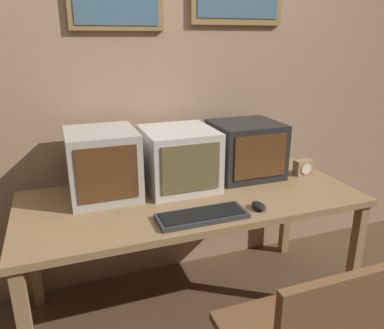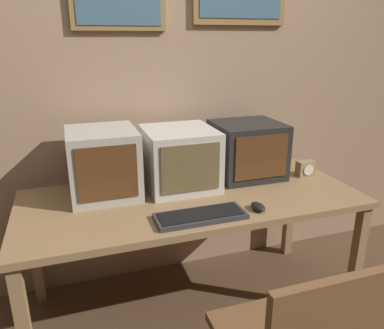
{
  "view_description": "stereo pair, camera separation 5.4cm",
  "coord_description": "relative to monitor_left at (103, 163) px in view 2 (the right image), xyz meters",
  "views": [
    {
      "loc": [
        -0.66,
        -1.13,
        1.57
      ],
      "look_at": [
        0.0,
        0.66,
        0.92
      ],
      "focal_mm": 35.0,
      "sensor_mm": 36.0,
      "label": 1
    },
    {
      "loc": [
        -0.61,
        -1.15,
        1.57
      ],
      "look_at": [
        0.0,
        0.66,
        0.92
      ],
      "focal_mm": 35.0,
      "sensor_mm": 36.0,
      "label": 2
    }
  ],
  "objects": [
    {
      "name": "monitor_center",
      "position": [
        0.43,
        -0.01,
        -0.01
      ],
      "size": [
        0.39,
        0.42,
        0.34
      ],
      "color": "beige",
      "rests_on": "desk"
    },
    {
      "name": "mouse_near_keyboard",
      "position": [
        0.71,
        -0.45,
        -0.17
      ],
      "size": [
        0.06,
        0.1,
        0.03
      ],
      "color": "black",
      "rests_on": "desk"
    },
    {
      "name": "wall_back",
      "position": [
        0.45,
        0.31,
        0.39
      ],
      "size": [
        8.0,
        0.08,
        2.6
      ],
      "color": "tan",
      "rests_on": "ground_plane"
    },
    {
      "name": "desk_clock",
      "position": [
        1.23,
        -0.1,
        -0.14
      ],
      "size": [
        0.11,
        0.07,
        0.09
      ],
      "color": "#A38456",
      "rests_on": "desk"
    },
    {
      "name": "monitor_right",
      "position": [
        0.88,
        0.02,
        -0.01
      ],
      "size": [
        0.4,
        0.38,
        0.34
      ],
      "color": "black",
      "rests_on": "desk"
    },
    {
      "name": "desk",
      "position": [
        0.45,
        -0.18,
        -0.25
      ],
      "size": [
        1.86,
        0.79,
        0.74
      ],
      "color": "#99754C",
      "rests_on": "ground_plane"
    },
    {
      "name": "monitor_left",
      "position": [
        0.0,
        0.0,
        0.0
      ],
      "size": [
        0.37,
        0.39,
        0.37
      ],
      "color": "#B7B2A8",
      "rests_on": "desk"
    },
    {
      "name": "keyboard_main",
      "position": [
        0.4,
        -0.45,
        -0.17
      ],
      "size": [
        0.44,
        0.17,
        0.03
      ],
      "color": "#333338",
      "rests_on": "desk"
    }
  ]
}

